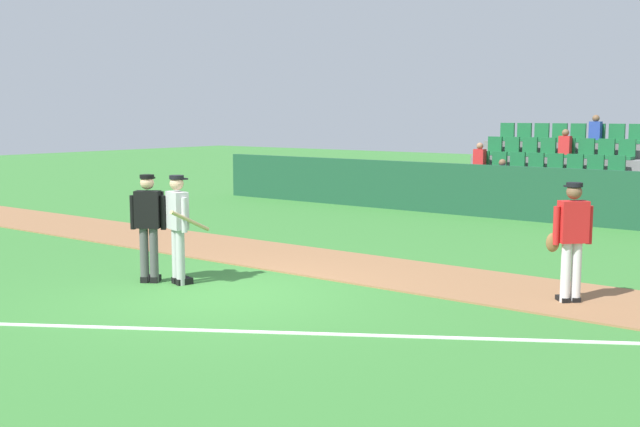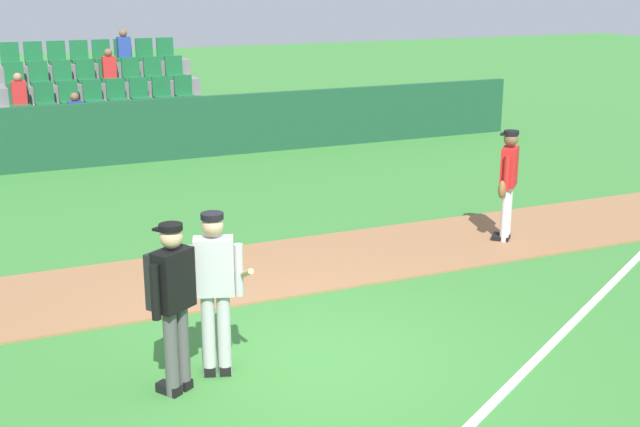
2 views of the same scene
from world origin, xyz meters
name	(u,v)px [view 1 (image 1 of 2)]	position (x,y,z in m)	size (l,w,h in m)	color
ground_plane	(224,294)	(0.00, 0.00, 0.00)	(80.00, 80.00, 0.00)	#387A33
infield_dirt_path	(337,265)	(0.00, 2.89, 0.01)	(28.00, 2.26, 0.03)	#936642
foul_line_chalk	(369,335)	(3.00, -0.50, 0.01)	(12.00, 0.10, 0.01)	white
dugout_fence	(515,193)	(0.00, 10.66, 0.69)	(20.00, 0.16, 1.39)	#19472D
stadium_bleachers	(549,185)	(-0.01, 12.96, 0.74)	(5.00, 3.80, 2.70)	slate
batter_grey_jersey	(178,225)	(-1.08, 0.07, 0.97)	(0.58, 0.80, 1.76)	#B2B2B2
umpire_home_plate	(149,222)	(-1.57, -0.12, 1.00)	(0.53, 0.46, 1.76)	#4C4C4C
runner_red_jersey	(571,238)	(4.37, 2.61, 0.96)	(0.56, 0.50, 1.76)	silver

